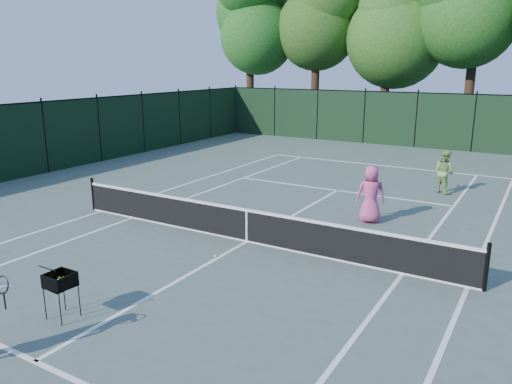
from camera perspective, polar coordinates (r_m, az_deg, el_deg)
The scene contains 18 objects.
ground at distance 13.30m, azimuth -1.05°, elevation -5.69°, with size 90.00×90.00×0.00m, color #4A5B52.
sideline_doubles_left at distance 16.71m, azimuth -17.27°, elevation -2.12°, with size 0.10×23.77×0.01m, color white.
sideline_doubles_right at distance 11.61m, azimuth 23.03°, elevation -10.01°, with size 0.10×23.77×0.01m, color white.
sideline_singles_left at distance 15.75m, azimuth -13.91°, elevation -2.88°, with size 0.10×23.77×0.01m, color white.
sideline_singles_right at distance 11.82m, azimuth 16.40°, elevation -8.97°, with size 0.10×23.77×0.01m, color white.
baseline_far at distance 23.88m, azimuth 14.15°, elevation 2.97°, with size 10.97×0.10×0.01m, color white.
service_line_near at distance 9.06m, azimuth -23.96°, elevation -17.28°, with size 8.23×0.10×0.01m, color white.
service_line_far at distance 18.81m, azimuth 9.26°, elevation 0.18°, with size 8.23×0.10×0.01m, color white.
center_service_line at distance 13.30m, azimuth -1.05°, elevation -5.68°, with size 0.10×12.80×0.01m, color white.
tennis_net at distance 13.14m, azimuth -1.06°, elevation -3.74°, with size 11.69×0.09×1.06m.
fence_far at distance 29.52m, azimuth 17.83°, elevation 7.79°, with size 24.00×0.05×3.00m, color black.
tree_0 at distance 37.78m, azimuth -0.70°, elevation 19.90°, with size 6.40×6.40×13.14m.
tree_1 at distance 35.96m, azimuth 7.04°, elevation 20.92°, with size 6.80×6.80×13.98m.
tree_2 at distance 33.94m, azimuth 15.05°, elevation 19.32°, with size 6.00×6.00×12.40m.
player_pink at distance 15.05m, azimuth 12.99°, elevation -0.24°, with size 0.99×0.83×1.72m.
player_green at distance 19.30m, azimuth 20.72°, elevation 2.19°, with size 0.97×0.92×1.58m.
ball_hopper at distance 9.91m, azimuth -21.49°, elevation -9.40°, with size 0.50×0.50×0.89m.
loose_ball_midcourt at distance 12.29m, azimuth -4.65°, elevation -7.31°, with size 0.07×0.07×0.07m, color #D2EE30.
Camera 1 is at (6.59, -10.61, 4.58)m, focal length 35.00 mm.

